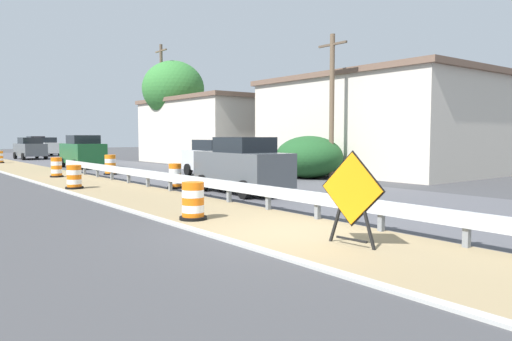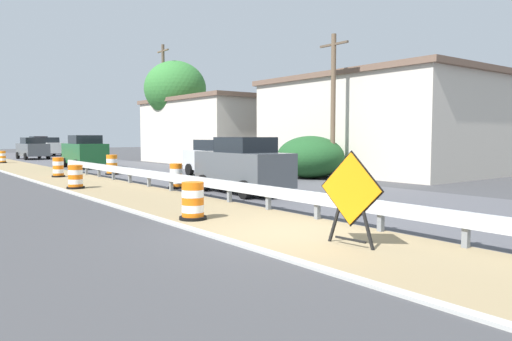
% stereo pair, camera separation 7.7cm
% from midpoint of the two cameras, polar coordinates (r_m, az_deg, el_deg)
% --- Properties ---
extents(ground_plane, '(160.00, 160.00, 0.00)m').
position_cam_midpoint_polar(ground_plane, '(10.74, 2.13, -7.40)').
color(ground_plane, '#3D3D3F').
extents(median_dirt_strip, '(3.39, 120.00, 0.01)m').
position_cam_midpoint_polar(median_dirt_strip, '(11.06, 4.11, -7.06)').
color(median_dirt_strip, '#8E7A56').
rests_on(median_dirt_strip, ground).
extents(far_lane_asphalt, '(7.67, 120.00, 0.00)m').
position_cam_midpoint_polar(far_lane_asphalt, '(15.26, 19.81, -4.20)').
color(far_lane_asphalt, '#4C4C51').
rests_on(far_lane_asphalt, ground).
extents(curb_near_edge, '(0.20, 120.00, 0.11)m').
position_cam_midpoint_polar(curb_near_edge, '(9.97, -3.67, -8.28)').
color(curb_near_edge, '#ADADA8').
rests_on(curb_near_edge, ground).
extents(guardrail_median, '(0.18, 46.21, 0.71)m').
position_cam_midpoint_polar(guardrail_median, '(11.16, 14.17, -4.39)').
color(guardrail_median, silver).
rests_on(guardrail_median, ground).
extents(warning_sign_diamond, '(0.16, 1.48, 1.87)m').
position_cam_midpoint_polar(warning_sign_diamond, '(9.56, 11.00, -2.65)').
color(warning_sign_diamond, black).
rests_on(warning_sign_diamond, ground).
extents(traffic_barrel_nearest, '(0.71, 0.71, 0.96)m').
position_cam_midpoint_polar(traffic_barrel_nearest, '(12.50, -7.61, -3.80)').
color(traffic_barrel_nearest, orange).
rests_on(traffic_barrel_nearest, ground).
extents(traffic_barrel_close, '(0.63, 0.63, 1.02)m').
position_cam_midpoint_polar(traffic_barrel_close, '(20.00, -9.63, -0.79)').
color(traffic_barrel_close, orange).
rests_on(traffic_barrel_close, ground).
extents(traffic_barrel_mid, '(0.71, 0.71, 0.96)m').
position_cam_midpoint_polar(traffic_barrel_mid, '(20.98, -20.75, -0.85)').
color(traffic_barrel_mid, orange).
rests_on(traffic_barrel_mid, ground).
extents(traffic_barrel_far, '(0.74, 0.74, 1.10)m').
position_cam_midpoint_polar(traffic_barrel_far, '(27.95, -16.88, 0.55)').
color(traffic_barrel_far, orange).
rests_on(traffic_barrel_far, ground).
extents(traffic_barrel_farther, '(0.67, 0.67, 1.02)m').
position_cam_midpoint_polar(traffic_barrel_farther, '(27.22, -22.54, 0.24)').
color(traffic_barrel_farther, orange).
rests_on(traffic_barrel_farther, ground).
extents(traffic_barrel_farthest, '(0.64, 0.64, 0.96)m').
position_cam_midpoint_polar(traffic_barrel_farthest, '(43.25, -28.02, 1.34)').
color(traffic_barrel_farthest, orange).
rests_on(traffic_barrel_farthest, ground).
extents(car_lead_near_lane, '(2.24, 4.34, 2.00)m').
position_cam_midpoint_polar(car_lead_near_lane, '(49.12, -25.13, 2.38)').
color(car_lead_near_lane, '#4C5156').
rests_on(car_lead_near_lane, ground).
extents(car_trailing_near_lane, '(2.28, 4.66, 1.94)m').
position_cam_midpoint_polar(car_trailing_near_lane, '(25.58, -4.67, 1.47)').
color(car_trailing_near_lane, silver).
rests_on(car_trailing_near_lane, ground).
extents(car_lead_far_lane, '(2.06, 4.41, 2.10)m').
position_cam_midpoint_polar(car_lead_far_lane, '(17.98, -1.77, 0.61)').
color(car_lead_far_lane, '#4C5156').
rests_on(car_lead_far_lane, ground).
extents(car_mid_far_lane, '(2.09, 4.38, 2.10)m').
position_cam_midpoint_polar(car_mid_far_lane, '(63.02, -24.52, 2.74)').
color(car_mid_far_lane, maroon).
rests_on(car_mid_far_lane, ground).
extents(car_trailing_far_lane, '(2.18, 4.31, 2.19)m').
position_cam_midpoint_polar(car_trailing_far_lane, '(34.36, -19.81, 2.11)').
color(car_trailing_far_lane, '#195128').
rests_on(car_trailing_far_lane, ground).
extents(car_distant_a, '(2.03, 4.71, 1.99)m').
position_cam_midpoint_polar(car_distant_a, '(56.76, -23.46, 2.60)').
color(car_distant_a, silver).
rests_on(car_distant_a, ground).
extents(roadside_shop_near, '(9.11, 12.88, 5.57)m').
position_cam_midpoint_polar(roadside_shop_near, '(29.37, 14.17, 5.25)').
color(roadside_shop_near, beige).
rests_on(roadside_shop_near, ground).
extents(roadside_shop_far, '(8.05, 12.55, 5.11)m').
position_cam_midpoint_polar(roadside_shop_far, '(39.13, -4.92, 4.70)').
color(roadside_shop_far, beige).
rests_on(roadside_shop_far, ground).
extents(utility_pole_near, '(0.24, 1.80, 7.09)m').
position_cam_midpoint_polar(utility_pole_near, '(24.20, 8.84, 7.73)').
color(utility_pole_near, brown).
rests_on(utility_pole_near, ground).
extents(utility_pole_mid, '(0.24, 1.80, 9.39)m').
position_cam_midpoint_polar(utility_pole_mid, '(39.71, -11.12, 7.94)').
color(utility_pole_mid, brown).
rests_on(utility_pole_mid, ground).
extents(bush_roadside, '(3.43, 3.43, 2.15)m').
position_cam_midpoint_polar(bush_roadside, '(24.72, 6.20, 1.60)').
color(bush_roadside, '#1E4C23').
rests_on(bush_roadside, ground).
extents(tree_roadside, '(4.99, 4.99, 8.20)m').
position_cam_midpoint_polar(tree_roadside, '(40.29, -9.78, 9.45)').
color(tree_roadside, brown).
rests_on(tree_roadside, ground).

